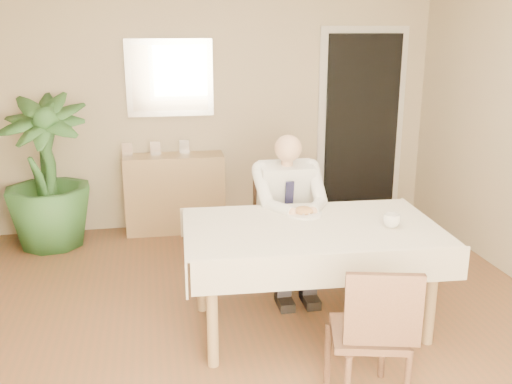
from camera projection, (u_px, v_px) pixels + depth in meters
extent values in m
plane|color=brown|center=(266.00, 341.00, 3.84)|extent=(5.00, 5.00, 0.00)
cube|color=tan|center=(218.00, 102.00, 5.84)|extent=(4.50, 0.02, 2.60)
cube|color=silver|center=(360.00, 126.00, 6.17)|extent=(0.96, 0.03, 2.10)
cube|color=black|center=(361.00, 127.00, 6.14)|extent=(0.80, 0.05, 1.95)
cube|color=silver|center=(170.00, 78.00, 5.66)|extent=(0.86, 0.03, 0.76)
cube|color=white|center=(170.00, 78.00, 5.64)|extent=(0.74, 0.02, 0.64)
cube|color=#90774E|center=(311.00, 230.00, 3.85)|extent=(1.64, 0.98, 0.04)
cube|color=beige|center=(311.00, 226.00, 3.84)|extent=(1.75, 1.08, 0.01)
cube|color=beige|center=(334.00, 271.00, 3.40)|extent=(1.70, 0.10, 0.22)
cube|color=beige|center=(293.00, 218.00, 4.34)|extent=(1.70, 0.10, 0.22)
cube|color=beige|center=(185.00, 250.00, 3.72)|extent=(0.06, 1.00, 0.22)
cube|color=beige|center=(427.00, 233.00, 4.02)|extent=(0.06, 1.00, 0.22)
cylinder|color=#90774E|center=(212.00, 315.00, 3.47)|extent=(0.07, 0.07, 0.70)
cylinder|color=#90774E|center=(431.00, 295.00, 3.73)|extent=(0.07, 0.07, 0.70)
cylinder|color=#90774E|center=(201.00, 267.00, 4.17)|extent=(0.07, 0.07, 0.70)
cylinder|color=#90774E|center=(386.00, 253.00, 4.42)|extent=(0.07, 0.07, 0.70)
cube|color=#3F291C|center=(284.00, 228.00, 4.68)|extent=(0.47, 0.47, 0.04)
cube|color=#3F291C|center=(279.00, 191.00, 4.79)|extent=(0.44, 0.08, 0.44)
cylinder|color=#3F291C|center=(266.00, 265.00, 4.53)|extent=(0.04, 0.04, 0.43)
cylinder|color=#3F291C|center=(311.00, 262.00, 4.60)|extent=(0.04, 0.04, 0.43)
cylinder|color=#3F291C|center=(257.00, 248.00, 4.89)|extent=(0.04, 0.04, 0.43)
cylinder|color=#3F291C|center=(299.00, 245.00, 4.95)|extent=(0.04, 0.04, 0.43)
cube|color=#3F291C|center=(368.00, 333.00, 3.15)|extent=(0.48, 0.48, 0.04)
cube|color=#3F291C|center=(383.00, 310.00, 2.91)|extent=(0.40, 0.13, 0.40)
cylinder|color=#3F291C|center=(407.00, 382.00, 3.08)|extent=(0.04, 0.04, 0.39)
cylinder|color=#3F291C|center=(328.00, 354.00, 3.34)|extent=(0.04, 0.04, 0.39)
cylinder|color=#3F291C|center=(383.00, 348.00, 3.40)|extent=(0.04, 0.04, 0.39)
cube|color=silver|center=(285.00, 194.00, 4.55)|extent=(0.42, 0.31, 0.55)
cube|color=black|center=(289.00, 203.00, 4.44)|extent=(0.06, 0.08, 0.36)
cylinder|color=tan|center=(287.00, 161.00, 4.43)|extent=(0.09, 0.09, 0.08)
sphere|color=tan|center=(288.00, 148.00, 4.38)|extent=(0.21, 0.21, 0.21)
cube|color=black|center=(278.00, 231.00, 4.41)|extent=(0.13, 0.42, 0.13)
cube|color=black|center=(303.00, 230.00, 4.45)|extent=(0.13, 0.42, 0.13)
cube|color=black|center=(283.00, 275.00, 4.32)|extent=(0.11, 0.12, 0.45)
cube|color=black|center=(308.00, 273.00, 4.36)|extent=(0.11, 0.12, 0.45)
cube|color=black|center=(284.00, 302.00, 4.32)|extent=(0.11, 0.26, 0.07)
cube|color=black|center=(310.00, 299.00, 4.36)|extent=(0.11, 0.26, 0.07)
cylinder|color=white|center=(304.00, 213.00, 4.05)|extent=(0.26, 0.26, 0.02)
ellipsoid|color=#9A6A3B|center=(304.00, 211.00, 4.05)|extent=(0.14, 0.14, 0.06)
cylinder|color=silver|center=(312.00, 214.00, 4.00)|extent=(0.01, 0.13, 0.01)
cylinder|color=silver|center=(301.00, 214.00, 3.99)|extent=(0.01, 0.13, 0.01)
imported|color=white|center=(392.00, 221.00, 3.79)|extent=(0.15, 0.15, 0.09)
cube|color=#90774E|center=(175.00, 193.00, 5.83)|extent=(1.00, 0.36, 0.80)
cube|color=silver|center=(127.00, 150.00, 5.65)|extent=(0.10, 0.02, 0.14)
cube|color=silver|center=(155.00, 148.00, 5.71)|extent=(0.10, 0.02, 0.14)
cube|color=silver|center=(184.00, 146.00, 5.79)|extent=(0.10, 0.02, 0.14)
imported|color=#264F22|center=(46.00, 173.00, 5.34)|extent=(0.91, 0.91, 1.45)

